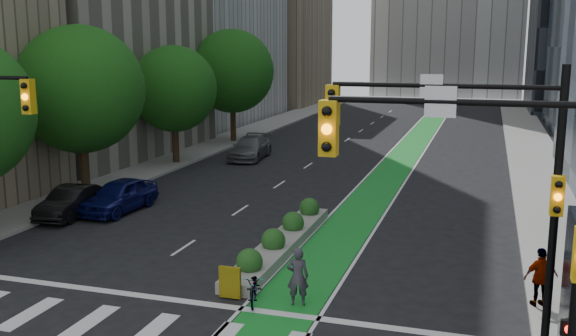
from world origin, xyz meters
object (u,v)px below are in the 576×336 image
Objects in this scene: bicycle at (254,288)px; parked_car_left_mid at (71,202)px; median_planter at (282,240)px; pedestrian_far at (541,277)px; parked_car_left_near at (119,196)px; parked_car_left_far at (250,148)px; cyclist at (298,277)px.

parked_car_left_mid is (-11.50, 6.84, 0.22)m from bicycle.
median_planter is 5.72× the size of bicycle.
bicycle is 13.38m from parked_car_left_mid.
bicycle is 0.42× the size of parked_car_left_mid.
parked_car_left_mid is at bearing -37.52° from pedestrian_far.
bicycle is at bearing -37.07° from parked_car_left_near.
parked_car_left_mid reaches higher than median_planter.
pedestrian_far reaches higher than median_planter.
parked_car_left_near is at bearing 123.28° from bicycle.
bicycle is 12.90m from parked_car_left_near.
parked_car_left_near is at bearing -98.01° from parked_car_left_far.
median_planter is at bearing 82.04° from bicycle.
parked_car_left_mid is (-10.70, 1.61, 0.32)m from median_planter.
cyclist reaches higher than parked_car_left_far.
parked_car_left_far is 2.96× the size of pedestrian_far.
median_planter is 20.05m from parked_car_left_far.
median_planter is at bearing -14.43° from parked_car_left_mid.
bicycle is (0.80, -5.23, 0.10)m from median_planter.
bicycle is 0.34× the size of parked_car_left_far.
parked_car_left_near is 19.25m from pedestrian_far.
parked_car_left_mid is 20.40m from pedestrian_far.
bicycle is 25.19m from parked_car_left_far.
parked_car_left_far is (-9.03, 23.51, 0.29)m from bicycle.
cyclist is at bearing -8.95° from bicycle.
parked_car_left_mid is at bearing -42.57° from cyclist.
bicycle is at bearing -10.43° from pedestrian_far.
parked_car_left_far is at bearing 89.84° from parked_car_left_near.
pedestrian_far is (18.17, -6.35, 0.26)m from parked_car_left_near.
median_planter is 5.29m from bicycle.
parked_car_left_near reaches higher than parked_car_left_mid.
pedestrian_far is at bearing -3.44° from bicycle.
parked_car_left_far is at bearing 94.36° from bicycle.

